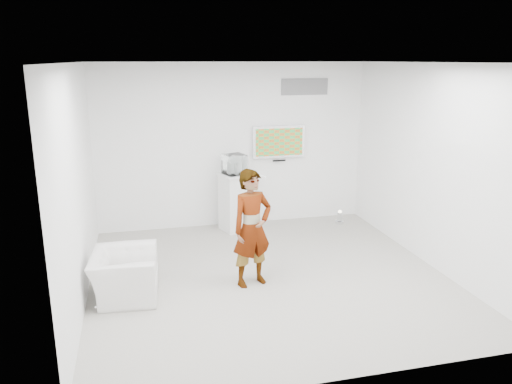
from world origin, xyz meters
TOP-DOWN VIEW (x-y plane):
  - room at (0.00, 0.00)m, footprint 5.01×5.01m
  - tv at (0.85, 2.45)m, footprint 1.00×0.08m
  - logo_decal at (1.35, 2.49)m, footprint 0.90×0.02m
  - person at (-0.29, -0.17)m, footprint 0.69×0.56m
  - armchair at (-2.00, -0.15)m, footprint 0.90×1.01m
  - pedestal at (-0.06, 2.13)m, footprint 0.64×0.64m
  - floor_uplight at (1.95, 2.00)m, footprint 0.21×0.21m
  - vitrine at (-0.06, 2.13)m, footprint 0.44×0.44m
  - console at (-0.06, 2.13)m, footprint 0.08×0.16m
  - wii_remote at (-0.10, 0.05)m, footprint 0.11×0.12m

SIDE VIEW (x-z plane):
  - floor_uplight at x=1.95m, z-range 0.00..0.25m
  - armchair at x=-2.00m, z-range 0.00..0.61m
  - pedestal at x=-0.06m, z-range 0.00..1.05m
  - person at x=-0.29m, z-range 0.00..1.63m
  - console at x=-0.06m, z-range 1.05..1.26m
  - vitrine at x=-0.06m, z-range 1.05..1.41m
  - wii_remote at x=-0.10m, z-range 1.45..1.49m
  - room at x=0.00m, z-range 0.00..3.00m
  - tv at x=0.85m, z-range 1.25..1.85m
  - logo_decal at x=1.35m, z-range 2.40..2.70m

